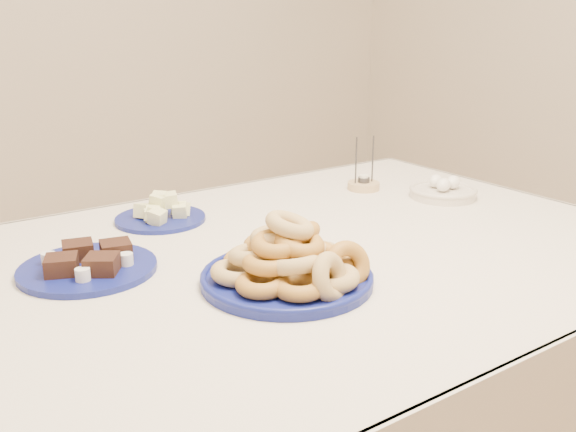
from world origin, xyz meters
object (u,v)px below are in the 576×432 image
object	(u,v)px
donut_platter	(290,264)
candle_holder	(364,184)
melon_plate	(161,214)
egg_bowl	(443,191)
brownie_plate	(88,265)
dining_table	(275,302)

from	to	relation	value
donut_platter	candle_holder	xyz separation A→B (m)	(0.56, 0.43, -0.03)
melon_plate	candle_holder	xyz separation A→B (m)	(0.60, -0.05, -0.00)
donut_platter	melon_plate	xyz separation A→B (m)	(-0.04, 0.48, -0.02)
donut_platter	egg_bowl	xyz separation A→B (m)	(0.68, 0.24, -0.02)
melon_plate	brownie_plate	world-z (taller)	melon_plate
dining_table	melon_plate	size ratio (longest dim) A/B	6.15
melon_plate	brownie_plate	bearing A→B (deg)	-139.52
candle_holder	dining_table	bearing A→B (deg)	-149.76
donut_platter	candle_holder	bearing A→B (deg)	37.58
melon_plate	candle_holder	distance (m)	0.60
donut_platter	egg_bowl	world-z (taller)	donut_platter
dining_table	candle_holder	size ratio (longest dim) A/B	11.20
melon_plate	dining_table	bearing A→B (deg)	-74.32
dining_table	donut_platter	xyz separation A→B (m)	(-0.06, -0.14, 0.15)
brownie_plate	candle_holder	distance (m)	0.86
egg_bowl	brownie_plate	bearing A→B (deg)	178.08
dining_table	donut_platter	size ratio (longest dim) A/B	4.28
candle_holder	egg_bowl	distance (m)	0.22
dining_table	candle_holder	bearing A→B (deg)	30.24
candle_holder	donut_platter	bearing A→B (deg)	-142.42
brownie_plate	egg_bowl	bearing A→B (deg)	-1.92
candle_holder	egg_bowl	xyz separation A→B (m)	(0.12, -0.19, 0.00)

